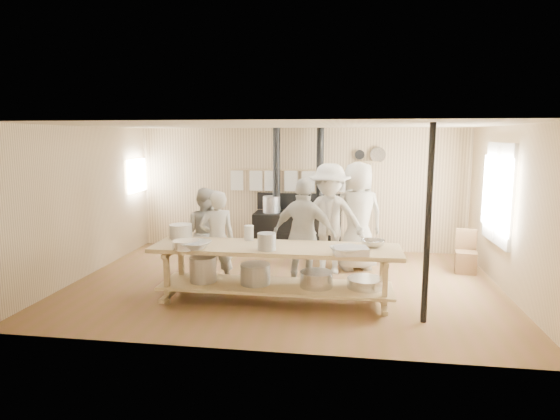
{
  "coord_description": "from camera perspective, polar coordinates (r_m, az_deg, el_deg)",
  "views": [
    {
      "loc": [
        1.02,
        -7.44,
        2.43
      ],
      "look_at": [
        -0.09,
        0.2,
        1.21
      ],
      "focal_mm": 30.0,
      "sensor_mm": 36.0,
      "label": 1
    }
  ],
  "objects": [
    {
      "name": "bucket_galv",
      "position": [
        6.55,
        -1.63,
        -3.87
      ],
      "size": [
        0.34,
        0.34,
        0.24
      ],
      "primitive_type": "cylinder",
      "rotation": [
        0.0,
        0.0,
        0.39
      ],
      "color": "gray",
      "rests_on": "prep_table"
    },
    {
      "name": "cook_center",
      "position": [
        8.58,
        9.43,
        -0.77
      ],
      "size": [
        1.13,
        0.93,
        1.98
      ],
      "primitive_type": "imported",
      "rotation": [
        0.0,
        0.0,
        3.5
      ],
      "color": "#BDB7A8",
      "rests_on": "ground"
    },
    {
      "name": "window_right",
      "position": [
        8.45,
        25.1,
        1.83
      ],
      "size": [
        0.09,
        1.5,
        1.65
      ],
      "color": "beige",
      "rests_on": "ground"
    },
    {
      "name": "mixing_bowl_large",
      "position": [
        6.77,
        -11.4,
        -4.14
      ],
      "size": [
        0.4,
        0.4,
        0.12
      ],
      "primitive_type": "cylinder",
      "rotation": [
        0.0,
        0.0,
        -0.05
      ],
      "color": "silver",
      "rests_on": "prep_table"
    },
    {
      "name": "deep_bowl_enamel",
      "position": [
        7.48,
        -12.0,
        -2.55
      ],
      "size": [
        0.4,
        0.4,
        0.22
      ],
      "primitive_type": "cylinder",
      "rotation": [
        0.0,
        0.0,
        -0.17
      ],
      "color": "white",
      "rests_on": "prep_table"
    },
    {
      "name": "bowl_white_a",
      "position": [
        6.74,
        -10.41,
        -4.24
      ],
      "size": [
        0.55,
        0.55,
        0.11
      ],
      "primitive_type": "imported",
      "rotation": [
        0.0,
        0.0,
        -0.27
      ],
      "color": "white",
      "rests_on": "prep_table"
    },
    {
      "name": "chair",
      "position": [
        9.09,
        21.7,
        -5.67
      ],
      "size": [
        0.42,
        0.42,
        0.77
      ],
      "rotation": [
        0.0,
        0.0,
        -0.17
      ],
      "color": "brown",
      "rests_on": "ground"
    },
    {
      "name": "support_post",
      "position": [
        6.27,
        17.6,
        -1.79
      ],
      "size": [
        0.08,
        0.08,
        2.6
      ],
      "primitive_type": "cylinder",
      "color": "black",
      "rests_on": "ground"
    },
    {
      "name": "roasting_pan",
      "position": [
        6.39,
        8.63,
        -4.94
      ],
      "size": [
        0.5,
        0.38,
        0.1
      ],
      "primitive_type": "cube",
      "rotation": [
        0.0,
        0.0,
        0.18
      ],
      "color": "#B2B2B7",
      "rests_on": "prep_table"
    },
    {
      "name": "cook_by_window",
      "position": [
        8.32,
        6.02,
        -1.1
      ],
      "size": [
        1.3,
        0.8,
        1.96
      ],
      "primitive_type": "imported",
      "rotation": [
        0.0,
        0.0,
        -0.06
      ],
      "color": "#BDB7A8",
      "rests_on": "ground"
    },
    {
      "name": "room_shell",
      "position": [
        7.55,
        0.48,
        2.87
      ],
      "size": [
        7.0,
        7.0,
        7.0
      ],
      "color": "tan",
      "rests_on": "ground"
    },
    {
      "name": "back_wall_shelf",
      "position": [
        9.89,
        10.93,
        6.36
      ],
      "size": [
        0.63,
        0.14,
        0.32
      ],
      "color": "tan",
      "rests_on": "ground"
    },
    {
      "name": "towel_rail",
      "position": [
        9.93,
        2.37,
        3.91
      ],
      "size": [
        3.0,
        0.04,
        0.47
      ],
      "color": "tan",
      "rests_on": "ground"
    },
    {
      "name": "cook_left",
      "position": [
        8.14,
        -9.01,
        -2.78
      ],
      "size": [
        0.92,
        0.83,
        1.57
      ],
      "primitive_type": "imported",
      "rotation": [
        0.0,
        0.0,
        2.78
      ],
      "color": "#BDB7A8",
      "rests_on": "ground"
    },
    {
      "name": "bowl_steel_a",
      "position": [
        7.49,
        -11.99,
        -2.99
      ],
      "size": [
        0.44,
        0.44,
        0.1
      ],
      "primitive_type": "imported",
      "rotation": [
        0.0,
        0.0,
        0.88
      ],
      "color": "silver",
      "rests_on": "prep_table"
    },
    {
      "name": "cook_right",
      "position": [
        7.37,
        2.97,
        -3.06
      ],
      "size": [
        1.12,
        0.68,
        1.78
      ],
      "primitive_type": "imported",
      "rotation": [
        0.0,
        0.0,
        2.9
      ],
      "color": "#BDB7A8",
      "rests_on": "ground"
    },
    {
      "name": "cook_far_left",
      "position": [
        7.59,
        -7.66,
        -3.57
      ],
      "size": [
        0.69,
        0.6,
        1.58
      ],
      "primitive_type": "imported",
      "rotation": [
        0.0,
        0.0,
        3.63
      ],
      "color": "#BDB7A8",
      "rests_on": "ground"
    },
    {
      "name": "pitcher",
      "position": [
        7.17,
        -3.8,
        -2.81
      ],
      "size": [
        0.15,
        0.15,
        0.23
      ],
      "primitive_type": "cylinder",
      "rotation": [
        0.0,
        0.0,
        -0.06
      ],
      "color": "white",
      "rests_on": "prep_table"
    },
    {
      "name": "ground",
      "position": [
        7.89,
        0.46,
        -8.94
      ],
      "size": [
        7.0,
        7.0,
        0.0
      ],
      "primitive_type": "plane",
      "color": "brown",
      "rests_on": "ground"
    },
    {
      "name": "stove",
      "position": [
        9.8,
        2.12,
        -2.25
      ],
      "size": [
        1.9,
        0.75,
        2.6
      ],
      "color": "black",
      "rests_on": "ground"
    },
    {
      "name": "bowl_white_b",
      "position": [
        6.39,
        8.14,
        -4.92
      ],
      "size": [
        0.59,
        0.59,
        0.1
      ],
      "primitive_type": "imported",
      "rotation": [
        0.0,
        0.0,
        2.25
      ],
      "color": "white",
      "rests_on": "prep_table"
    },
    {
      "name": "prep_table",
      "position": [
        6.89,
        -0.63,
        -7.1
      ],
      "size": [
        3.6,
        0.9,
        0.85
      ],
      "color": "tan",
      "rests_on": "ground"
    },
    {
      "name": "left_opening",
      "position": [
        10.47,
        -17.04,
        4.05
      ],
      "size": [
        0.0,
        0.9,
        0.9
      ],
      "color": "white",
      "rests_on": "ground"
    },
    {
      "name": "bowl_steel_b",
      "position": [
        6.86,
        11.26,
        -4.03
      ],
      "size": [
        0.35,
        0.35,
        0.11
      ],
      "primitive_type": "imported",
      "rotation": [
        0.0,
        0.0,
        3.12
      ],
      "color": "silver",
      "rests_on": "prep_table"
    }
  ]
}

